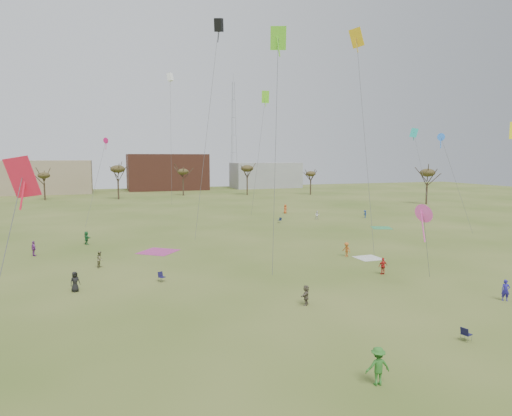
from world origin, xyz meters
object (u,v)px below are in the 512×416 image
object	(u,v)px
camp_chair_left	(162,279)
radio_tower	(233,135)
flyer_near_center	(378,366)
camp_chair_right	(280,221)
flyer_near_right	(506,290)
camp_chair_center	(466,337)
spectator_fore_a	(383,266)

from	to	relation	value
camp_chair_left	radio_tower	xyz separation A→B (m)	(40.95, 119.21, 18.95)
flyer_near_center	camp_chair_right	bearing A→B (deg)	-98.95
camp_chair_right	camp_chair_left	bearing A→B (deg)	-67.81
flyer_near_center	flyer_near_right	xyz separation A→B (m)	(16.64, 7.68, -0.12)
flyer_near_center	camp_chair_center	bearing A→B (deg)	-153.54
spectator_fore_a	camp_chair_center	world-z (taller)	spectator_fore_a
camp_chair_left	flyer_near_right	bearing A→B (deg)	-60.83
flyer_near_right	camp_chair_right	world-z (taller)	flyer_near_right
flyer_near_center	camp_chair_center	world-z (taller)	flyer_near_center
spectator_fore_a	radio_tower	distance (m)	126.55
spectator_fore_a	flyer_near_center	bearing A→B (deg)	54.57
camp_chair_left	flyer_near_center	bearing A→B (deg)	-101.53
camp_chair_center	camp_chair_left	bearing A→B (deg)	24.55
camp_chair_left	radio_tower	distance (m)	127.47
camp_chair_left	camp_chair_center	xyz separation A→B (m)	(15.68, -18.89, 0.00)
flyer_near_right	spectator_fore_a	xyz separation A→B (m)	(-4.29, 9.67, -0.03)
camp_chair_center	flyer_near_right	bearing A→B (deg)	-75.07
spectator_fore_a	camp_chair_center	xyz separation A→B (m)	(-4.33, -14.66, -0.54)
camp_chair_center	radio_tower	xyz separation A→B (m)	(25.27, 138.10, 18.95)
spectator_fore_a	camp_chair_center	size ratio (longest dim) A/B	1.84
camp_chair_left	camp_chair_right	world-z (taller)	same
camp_chair_right	flyer_near_right	bearing A→B (deg)	-28.39
flyer_near_right	camp_chair_center	bearing A→B (deg)	-115.85
spectator_fore_a	radio_tower	bearing A→B (deg)	-99.62
flyer_near_center	spectator_fore_a	world-z (taller)	flyer_near_center
radio_tower	flyer_near_right	bearing A→B (deg)	-97.13
flyer_near_center	spectator_fore_a	distance (m)	21.30
flyer_near_center	camp_chair_center	xyz separation A→B (m)	(8.03, 2.69, -0.68)
flyer_near_center	flyer_near_right	distance (m)	18.33
camp_chair_center	radio_tower	world-z (taller)	radio_tower
flyer_near_center	flyer_near_right	size ratio (longest dim) A/B	1.14
radio_tower	camp_chair_left	bearing A→B (deg)	-108.96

